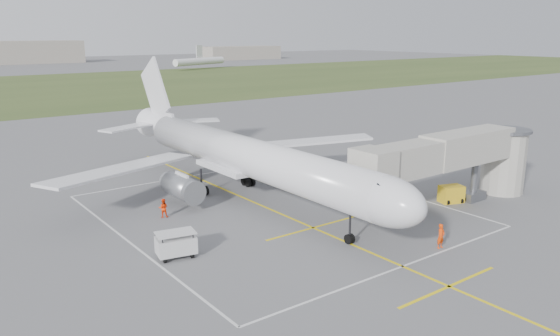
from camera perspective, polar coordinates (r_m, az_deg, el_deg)
ground at (r=55.06m, az=-3.27°, el=-3.37°), size 700.00×700.00×0.00m
apron_markings at (r=50.54m, az=0.40°, el=-4.95°), size 28.20×60.00×0.01m
airliner at (r=54.53m, az=-3.77°, el=1.23°), size 38.93×46.75×13.52m
jet_bridge at (r=55.25m, az=18.52°, el=1.07°), size 23.40×5.00×7.20m
gpu_unit at (r=56.70m, az=17.46°, el=-2.62°), size 2.61×2.17×1.69m
baggage_cart at (r=41.83m, az=-10.81°, el=-7.86°), size 3.14×2.24×1.99m
ramp_worker_nose at (r=44.64m, az=16.46°, el=-6.83°), size 0.72×0.48×1.97m
ramp_worker_wing at (r=50.87m, az=-12.10°, el=-4.11°), size 1.07×1.00×1.76m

